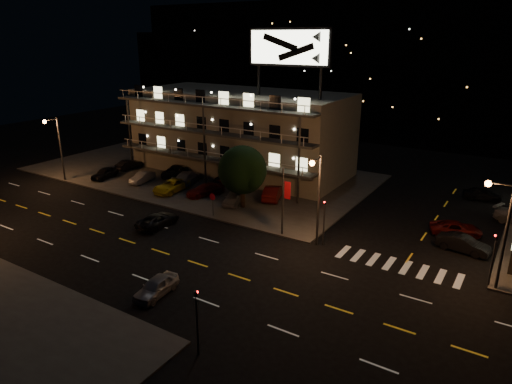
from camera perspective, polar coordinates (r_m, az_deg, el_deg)
The scene contains 28 objects.
ground at distance 38.21m, azimuth -9.65°, elevation -8.08°, with size 140.00×140.00×0.00m, color black.
curb_nw at distance 60.86m, azimuth -7.09°, elevation 2.44°, with size 44.00×24.00×0.15m, color #3C3B39.
motel at distance 60.25m, azimuth -1.92°, elevation 7.58°, with size 28.00×13.80×18.10m.
hill_backdrop at distance 98.37m, azimuth 15.47°, elevation 14.98°, with size 120.00×25.00×24.00m.
streetlight_nw at distance 60.50m, azimuth -23.59°, elevation 5.68°, with size 0.44×1.92×8.00m.
streetlight_nc at distance 38.08m, azimuth 7.67°, elevation 0.04°, with size 0.44×1.92×8.00m.
streetlight_ne at distance 35.46m, azimuth 28.35°, elevation -3.61°, with size 1.92×0.44×8.00m.
signal_nw at distance 39.21m, azimuth 8.53°, elevation -3.17°, with size 0.20×0.27×4.60m.
signal_sw at distance 26.23m, azimuth -7.41°, elevation -15.08°, with size 0.20×0.27×4.60m.
signal_ne at distance 36.54m, azimuth 27.58°, elevation -6.94°, with size 0.27×0.20×4.60m.
banner_north at distance 40.42m, azimuth 3.46°, elevation -1.00°, with size 0.83×0.16×6.40m.
stop_sign at distance 45.33m, azimuth -5.45°, elevation -1.12°, with size 0.91×0.11×2.61m.
tree at distance 46.81m, azimuth -1.75°, elevation 2.62°, with size 5.21×5.02×6.56m.
lot_car_0 at distance 60.60m, azimuth -18.39°, elevation 2.26°, with size 1.58×3.93×1.34m, color black.
lot_car_1 at distance 57.60m, azimuth -14.04°, elevation 1.79°, with size 1.32×3.79×1.25m, color gray.
lot_car_2 at distance 53.39m, azimuth -10.53°, elevation 0.75°, with size 2.24×4.87×1.35m, color yellow.
lot_car_3 at distance 51.59m, azimuth -6.35°, elevation 0.29°, with size 1.82×4.46×1.30m, color #5F100D.
lot_car_4 at distance 48.80m, azimuth -2.81°, elevation -0.69°, with size 1.59×3.95×1.34m, color gray.
lot_car_5 at distance 63.92m, azimuth -15.58°, elevation 3.33°, with size 1.32×3.77×1.24m, color black.
lot_car_6 at distance 59.22m, azimuth -9.71°, elevation 2.69°, with size 2.50×5.43×1.51m, color black.
lot_car_7 at distance 56.01m, azimuth -8.57°, elevation 1.82°, with size 2.15×5.28×1.53m, color gray.
lot_car_8 at distance 54.81m, azimuth -4.08°, elevation 1.49°, with size 1.56×3.88×1.32m, color black.
lot_car_9 at distance 50.07m, azimuth 2.12°, elevation -0.05°, with size 1.62×4.65×1.53m, color #5F100D.
side_car_0 at distance 42.13m, azimuth 24.46°, elevation -5.91°, with size 1.49×4.27×1.41m, color black.
side_car_1 at distance 45.31m, azimuth 23.72°, elevation -4.20°, with size 2.07×4.49×1.25m, color #5F100D.
side_car_3 at distance 56.19m, azimuth 26.44°, elevation -0.21°, with size 1.59×3.95×1.35m, color black.
road_car_east at distance 33.13m, azimuth -12.37°, elevation -11.49°, with size 1.52×3.79×1.29m, color gray.
road_car_west at distance 44.33m, azimuth -12.17°, elevation -3.45°, with size 2.07×4.49×1.25m, color black.
Camera 1 is at (23.27, -24.98, 17.16)m, focal length 32.00 mm.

